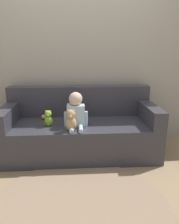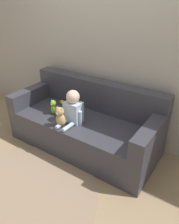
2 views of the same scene
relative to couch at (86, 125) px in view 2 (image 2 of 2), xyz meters
The scene contains 8 objects.
ground_plane 0.31m from the couch, 90.00° to the right, with size 12.00×12.00×0.00m, color #9E8460.
wall_back 1.09m from the couch, 90.00° to the left, with size 8.00×0.05×2.60m.
couch is the anchor object (origin of this frame).
person_baby 0.37m from the couch, 105.09° to the right, with size 0.29×0.36×0.42m.
teddy_bear_brown 0.46m from the couch, 106.79° to the right, with size 0.12×0.12×0.26m.
plush_toy_side 0.48m from the couch, 155.47° to the right, with size 0.10×0.09×0.20m.
toy_ball 0.52m from the couch, 168.16° to the left, with size 0.07×0.07×0.07m.
floor_rug 1.18m from the couch, 92.55° to the right, with size 1.65×1.65×0.01m.
Camera 2 is at (1.44, -1.98, 1.86)m, focal length 35.00 mm.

